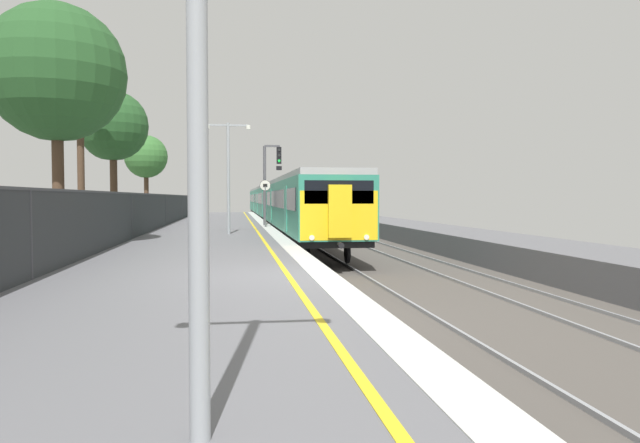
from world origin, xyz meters
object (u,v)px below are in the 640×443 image
(speed_limit_sign, at_px, (265,197))
(background_tree_right, at_px, (57,77))
(background_tree_left, at_px, (112,129))
(signal_gantry, at_px, (269,175))
(platform_lamp_mid, at_px, (228,168))
(background_tree_back, at_px, (81,95))
(commuter_train_at_platform, at_px, (276,202))
(background_tree_centre, at_px, (145,158))

(speed_limit_sign, relative_size, background_tree_right, 0.32)
(background_tree_left, bearing_deg, signal_gantry, 21.00)
(background_tree_left, distance_m, background_tree_right, 11.10)
(speed_limit_sign, distance_m, background_tree_right, 14.54)
(platform_lamp_mid, xyz_separation_m, background_tree_back, (-6.40, 0.67, 3.19))
(commuter_train_at_platform, distance_m, background_tree_left, 21.02)
(platform_lamp_mid, bearing_deg, background_tree_back, 174.03)
(background_tree_centre, xyz_separation_m, background_tree_back, (0.07, -19.55, 1.48))
(platform_lamp_mid, xyz_separation_m, background_tree_left, (-5.99, 5.10, 2.22))
(background_tree_left, bearing_deg, speed_limit_sign, 5.21)
(commuter_train_at_platform, relative_size, background_tree_left, 8.56)
(commuter_train_at_platform, relative_size, platform_lamp_mid, 12.31)
(platform_lamp_mid, bearing_deg, commuter_train_at_platform, 80.74)
(platform_lamp_mid, relative_size, background_tree_right, 0.61)
(background_tree_right, bearing_deg, signal_gantry, 61.09)
(background_tree_back, bearing_deg, background_tree_right, -82.71)
(signal_gantry, height_order, background_tree_centre, background_tree_centre)
(background_tree_left, height_order, background_tree_back, background_tree_back)
(background_tree_left, xyz_separation_m, background_tree_back, (-0.41, -4.43, 0.97))
(speed_limit_sign, height_order, background_tree_left, background_tree_left)
(speed_limit_sign, bearing_deg, background_tree_right, -122.43)
(speed_limit_sign, height_order, background_tree_right, background_tree_right)
(speed_limit_sign, xyz_separation_m, platform_lamp_mid, (-1.95, -5.82, 1.31))
(commuter_train_at_platform, height_order, signal_gantry, signal_gantry)
(platform_lamp_mid, xyz_separation_m, background_tree_right, (-5.55, -5.99, 2.66))
(signal_gantry, relative_size, background_tree_left, 0.66)
(signal_gantry, distance_m, background_tree_left, 9.19)
(background_tree_back, bearing_deg, platform_lamp_mid, -5.97)
(signal_gantry, relative_size, background_tree_right, 0.59)
(platform_lamp_mid, xyz_separation_m, background_tree_centre, (-6.47, 20.22, 1.71))
(speed_limit_sign, bearing_deg, background_tree_left, -174.79)
(signal_gantry, distance_m, platform_lamp_mid, 8.61)
(signal_gantry, relative_size, background_tree_back, 0.61)
(signal_gantry, distance_m, background_tree_centre, 14.92)
(commuter_train_at_platform, xyz_separation_m, platform_lamp_mid, (-3.79, -23.28, 1.71))
(platform_lamp_mid, bearing_deg, signal_gantry, 74.29)
(signal_gantry, bearing_deg, background_tree_left, -159.00)
(speed_limit_sign, bearing_deg, background_tree_centre, 120.33)
(background_tree_right, bearing_deg, background_tree_centre, 92.02)
(background_tree_centre, relative_size, background_tree_right, 0.79)
(speed_limit_sign, bearing_deg, commuter_train_at_platform, 83.97)
(commuter_train_at_platform, distance_m, background_tree_right, 31.03)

